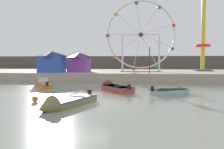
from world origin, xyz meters
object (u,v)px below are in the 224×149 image
at_px(drop_tower_yellow_tower, 203,39).
at_px(motorboat_orange_hull, 42,83).
at_px(ferris_wheel_white_frame, 141,36).
at_px(promenade_lamp_near, 150,55).
at_px(carnival_booth_blue_tent, 52,61).
at_px(carnival_booth_purple_stall, 79,62).
at_px(motorboat_olive_wood, 63,103).
at_px(motorboat_seafoam, 174,91).
at_px(mooring_buoy_orange, 35,99).
at_px(motorboat_faded_red, 113,88).

bearing_deg(drop_tower_yellow_tower, motorboat_orange_hull, -146.09).
xyz_separation_m(ferris_wheel_white_frame, promenade_lamp_near, (1.10, -5.87, -3.37)).
bearing_deg(carnival_booth_blue_tent, ferris_wheel_white_frame, 14.17).
bearing_deg(carnival_booth_purple_stall, motorboat_olive_wood, -76.71).
height_order(motorboat_olive_wood, promenade_lamp_near, promenade_lamp_near).
bearing_deg(motorboat_seafoam, carnival_booth_purple_stall, 102.41).
height_order(drop_tower_yellow_tower, promenade_lamp_near, drop_tower_yellow_tower).
height_order(motorboat_orange_hull, drop_tower_yellow_tower, drop_tower_yellow_tower).
relative_size(carnival_booth_blue_tent, mooring_buoy_orange, 9.15).
bearing_deg(motorboat_seafoam, ferris_wheel_white_frame, 70.77).
distance_m(carnival_booth_purple_stall, mooring_buoy_orange, 20.03).
bearing_deg(motorboat_olive_wood, mooring_buoy_orange, -99.82).
bearing_deg(motorboat_faded_red, promenade_lamp_near, -62.43).
xyz_separation_m(motorboat_seafoam, carnival_booth_purple_stall, (-12.48, 14.52, 2.62)).
relative_size(promenade_lamp_near, mooring_buoy_orange, 8.70).
bearing_deg(motorboat_seafoam, motorboat_faded_red, 134.13).
relative_size(carnival_booth_purple_stall, mooring_buoy_orange, 8.90).
xyz_separation_m(motorboat_orange_hull, drop_tower_yellow_tower, (23.04, 15.49, 6.68)).
bearing_deg(mooring_buoy_orange, motorboat_olive_wood, -30.84).
height_order(motorboat_olive_wood, carnival_booth_purple_stall, carnival_booth_purple_stall).
bearing_deg(ferris_wheel_white_frame, motorboat_olive_wood, -102.96).
height_order(motorboat_seafoam, carnival_booth_blue_tent, carnival_booth_blue_tent).
distance_m(motorboat_olive_wood, promenade_lamp_near, 19.30).
xyz_separation_m(motorboat_olive_wood, drop_tower_yellow_tower, (16.48, 27.53, 6.74)).
height_order(motorboat_olive_wood, ferris_wheel_white_frame, ferris_wheel_white_frame).
xyz_separation_m(motorboat_faded_red, motorboat_seafoam, (5.83, -1.85, -0.02)).
height_order(ferris_wheel_white_frame, mooring_buoy_orange, ferris_wheel_white_frame).
height_order(motorboat_seafoam, promenade_lamp_near, promenade_lamp_near).
relative_size(motorboat_faded_red, carnival_booth_blue_tent, 1.17).
bearing_deg(motorboat_orange_hull, motorboat_olive_wood, 177.05).
bearing_deg(carnival_booth_purple_stall, mooring_buoy_orange, -83.25).
height_order(ferris_wheel_white_frame, carnival_booth_blue_tent, ferris_wheel_white_frame).
bearing_deg(mooring_buoy_orange, drop_tower_yellow_tower, 53.65).
distance_m(motorboat_orange_hull, carnival_booth_purple_stall, 9.90).
bearing_deg(motorboat_orange_hull, mooring_buoy_orange, 169.05).
relative_size(motorboat_olive_wood, carnival_booth_blue_tent, 1.31).
distance_m(motorboat_orange_hull, ferris_wheel_white_frame, 18.08).
height_order(drop_tower_yellow_tower, carnival_booth_purple_stall, drop_tower_yellow_tower).
bearing_deg(motorboat_olive_wood, ferris_wheel_white_frame, -171.93).
height_order(motorboat_orange_hull, mooring_buoy_orange, motorboat_orange_hull).
bearing_deg(carnival_booth_blue_tent, mooring_buoy_orange, -74.46).
bearing_deg(drop_tower_yellow_tower, carnival_booth_blue_tent, -162.54).
bearing_deg(drop_tower_yellow_tower, motorboat_seafoam, -111.95).
distance_m(motorboat_seafoam, drop_tower_yellow_tower, 23.32).
bearing_deg(motorboat_olive_wood, carnival_booth_blue_tent, -136.14).
height_order(motorboat_faded_red, motorboat_olive_wood, motorboat_faded_red).
xyz_separation_m(carnival_booth_purple_stall, promenade_lamp_near, (10.90, -3.54, 0.90)).
height_order(motorboat_orange_hull, carnival_booth_blue_tent, carnival_booth_blue_tent).
relative_size(motorboat_seafoam, carnival_booth_blue_tent, 1.03).
distance_m(carnival_booth_purple_stall, promenade_lamp_near, 11.49).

